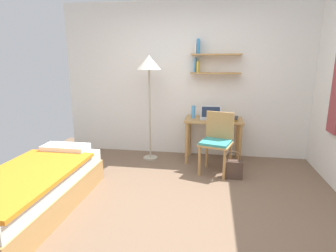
# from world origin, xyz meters

# --- Properties ---
(ground_plane) EXTENTS (5.28, 5.28, 0.00)m
(ground_plane) POSITION_xyz_m (0.00, 0.00, 0.00)
(ground_plane) COLOR brown
(wall_back) EXTENTS (4.40, 0.27, 2.60)m
(wall_back) POSITION_xyz_m (0.01, 2.02, 1.31)
(wall_back) COLOR white
(wall_back) RESTS_ON ground_plane
(bed) EXTENTS (0.87, 1.94, 0.54)m
(bed) POSITION_xyz_m (-1.52, -0.25, 0.24)
(bed) COLOR #B2844C
(bed) RESTS_ON ground_plane
(desk) EXTENTS (0.92, 0.54, 0.71)m
(desk) POSITION_xyz_m (0.43, 1.70, 0.57)
(desk) COLOR #B2844C
(desk) RESTS_ON ground_plane
(desk_chair) EXTENTS (0.53, 0.52, 0.90)m
(desk_chair) POSITION_xyz_m (0.49, 1.21, 0.50)
(desk_chair) COLOR #B2844C
(desk_chair) RESTS_ON ground_plane
(standing_lamp) EXTENTS (0.38, 0.38, 1.72)m
(standing_lamp) POSITION_xyz_m (-0.62, 1.62, 1.51)
(standing_lamp) COLOR #B2A893
(standing_lamp) RESTS_ON ground_plane
(laptop) EXTENTS (0.34, 0.23, 0.20)m
(laptop) POSITION_xyz_m (0.38, 1.70, 0.76)
(laptop) COLOR #B7BABF
(laptop) RESTS_ON desk
(water_bottle) EXTENTS (0.07, 0.07, 0.21)m
(water_bottle) POSITION_xyz_m (0.10, 1.71, 0.82)
(water_bottle) COLOR #4C99DB
(water_bottle) RESTS_ON desk
(book_stack) EXTENTS (0.20, 0.25, 0.05)m
(book_stack) POSITION_xyz_m (0.72, 1.65, 0.74)
(book_stack) COLOR gold
(book_stack) RESTS_ON desk
(handbag) EXTENTS (0.27, 0.13, 0.40)m
(handbag) POSITION_xyz_m (0.72, 1.01, 0.14)
(handbag) COLOR #4C382D
(handbag) RESTS_ON ground_plane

